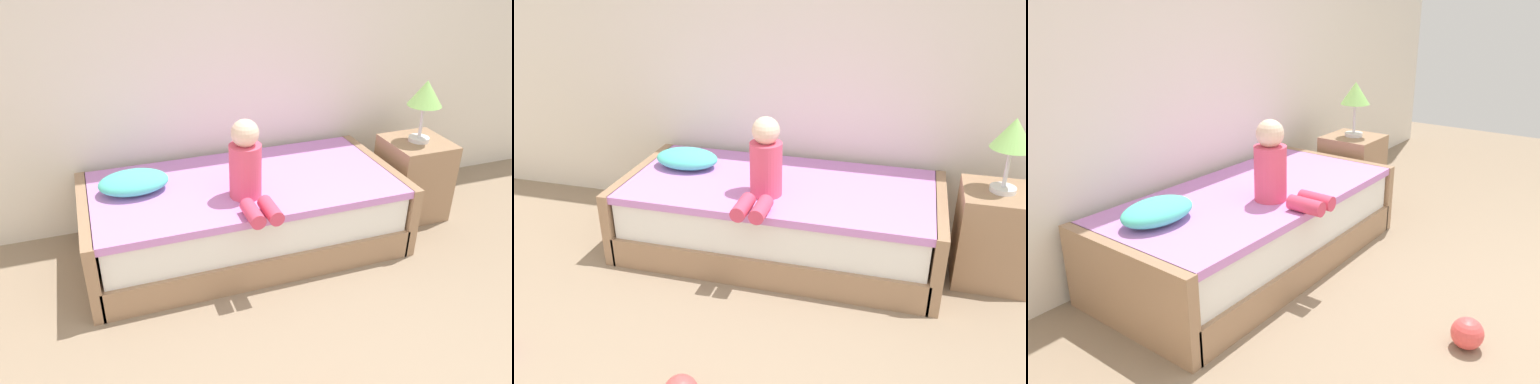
% 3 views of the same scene
% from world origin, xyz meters
% --- Properties ---
extents(wall_rear, '(7.20, 0.10, 2.90)m').
position_xyz_m(wall_rear, '(0.00, 2.60, 1.45)').
color(wall_rear, silver).
rests_on(wall_rear, ground).
extents(bed, '(2.11, 1.00, 0.50)m').
position_xyz_m(bed, '(-0.27, 2.00, 0.25)').
color(bed, '#997556').
rests_on(bed, ground).
extents(nightstand, '(0.44, 0.44, 0.60)m').
position_xyz_m(nightstand, '(1.08, 2.02, 0.30)').
color(nightstand, '#997556').
rests_on(nightstand, ground).
extents(table_lamp, '(0.24, 0.24, 0.45)m').
position_xyz_m(table_lamp, '(1.08, 2.02, 0.94)').
color(table_lamp, silver).
rests_on(table_lamp, nightstand).
extents(child_figure, '(0.20, 0.51, 0.50)m').
position_xyz_m(child_figure, '(-0.32, 1.77, 0.70)').
color(child_figure, '#E04C6B').
rests_on(child_figure, bed).
extents(pillow, '(0.44, 0.30, 0.13)m').
position_xyz_m(pillow, '(-0.97, 2.10, 0.56)').
color(pillow, '#4CCCBC').
rests_on(pillow, bed).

